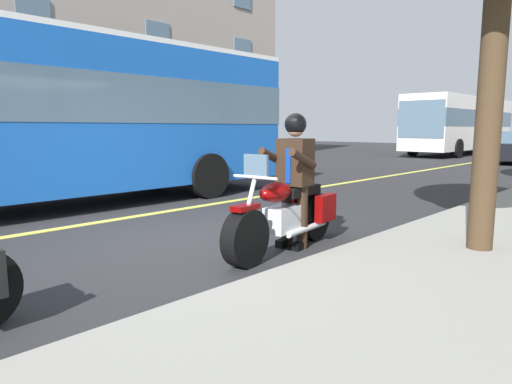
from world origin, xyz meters
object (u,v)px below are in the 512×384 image
motorcycle_main (286,216)px  rider_main (294,169)px  bus_far (461,123)px  bus_near (32,111)px

motorcycle_main → rider_main: (-0.19, -0.03, 0.58)m
motorcycle_main → bus_far: bearing=-165.1°
bus_near → rider_main: bearing=104.2°
bus_near → bus_far: (-24.51, -1.00, 0.00)m
rider_main → bus_far: size_ratio=0.16×
rider_main → bus_near: size_ratio=0.16×
bus_near → bus_far: same height
bus_near → bus_far: 24.53m
bus_near → bus_far: size_ratio=1.00×
bus_near → motorcycle_main: bearing=102.2°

